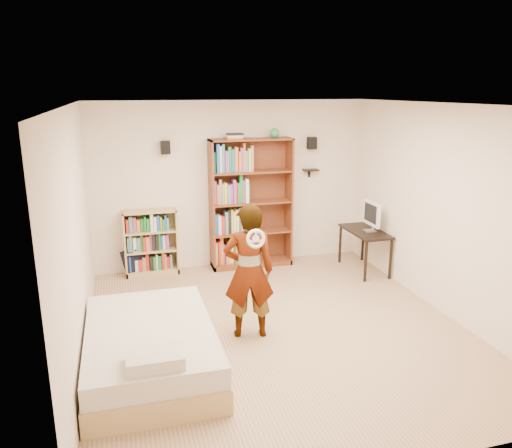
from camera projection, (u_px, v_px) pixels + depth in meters
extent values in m
cube|color=tan|center=(278.00, 328.00, 6.19)|extent=(4.50, 5.00, 0.01)
cube|color=beige|center=(231.00, 185.00, 8.16)|extent=(4.50, 0.02, 2.70)
cube|color=beige|center=(389.00, 312.00, 3.51)|extent=(4.50, 0.02, 2.70)
cube|color=beige|center=(76.00, 238.00, 5.25)|extent=(0.02, 5.00, 2.70)
cube|color=beige|center=(445.00, 211.00, 6.41)|extent=(0.02, 5.00, 2.70)
cube|color=white|center=(280.00, 105.00, 5.48)|extent=(4.50, 5.00, 0.02)
cube|color=silver|center=(231.00, 102.00, 7.78)|extent=(4.50, 0.06, 0.06)
cube|color=silver|center=(401.00, 121.00, 3.19)|extent=(4.50, 0.06, 0.06)
cube|color=silver|center=(66.00, 110.00, 4.91)|extent=(0.06, 5.00, 0.06)
cube|color=silver|center=(454.00, 106.00, 6.06)|extent=(0.06, 5.00, 0.06)
cube|color=black|center=(165.00, 147.00, 7.62)|extent=(0.14, 0.12, 0.20)
cube|color=black|center=(312.00, 143.00, 8.24)|extent=(0.14, 0.12, 0.20)
cube|color=black|center=(311.00, 170.00, 8.37)|extent=(0.25, 0.16, 0.02)
imported|color=black|center=(249.00, 271.00, 5.81)|extent=(0.65, 0.48, 1.62)
torus|color=white|center=(256.00, 239.00, 5.40)|extent=(0.21, 0.08, 0.22)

